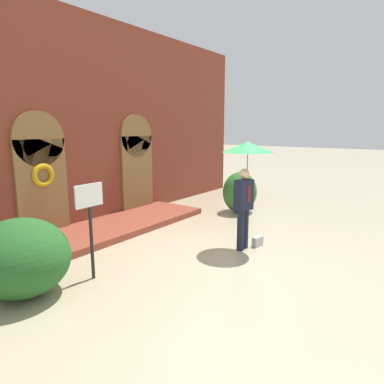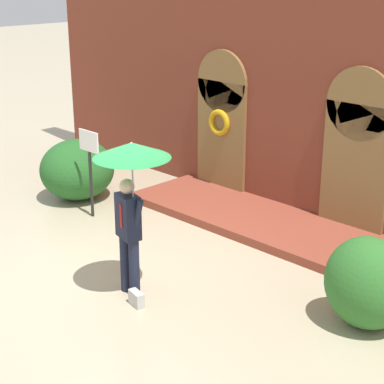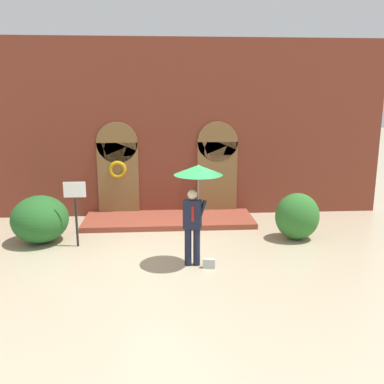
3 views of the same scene
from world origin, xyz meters
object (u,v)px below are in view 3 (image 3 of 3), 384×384
at_px(sign_post, 75,203).
at_px(shrub_left, 40,219).
at_px(person_with_umbrella, 197,185).
at_px(shrub_right, 297,216).
at_px(handbag, 209,263).

height_order(sign_post, shrub_left, sign_post).
distance_m(person_with_umbrella, shrub_right, 3.56).
bearing_deg(person_with_umbrella, shrub_right, 29.71).
relative_size(person_with_umbrella, shrub_left, 1.51).
bearing_deg(shrub_left, handbag, -25.93).
relative_size(handbag, shrub_right, 0.22).
height_order(handbag, sign_post, sign_post).
bearing_deg(shrub_right, handbag, -144.78).
xyz_separation_m(person_with_umbrella, shrub_left, (-4.05, 1.90, -1.28)).
distance_m(handbag, shrub_left, 4.83).
distance_m(person_with_umbrella, shrub_left, 4.65).
xyz_separation_m(sign_post, shrub_left, (-1.05, 0.42, -0.53)).
xyz_separation_m(person_with_umbrella, handbag, (0.27, -0.20, -1.80)).
distance_m(person_with_umbrella, sign_post, 3.43).
relative_size(person_with_umbrella, handbag, 8.44).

